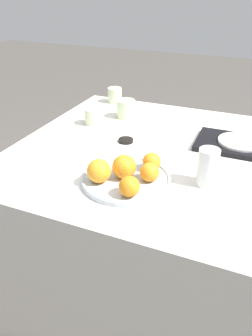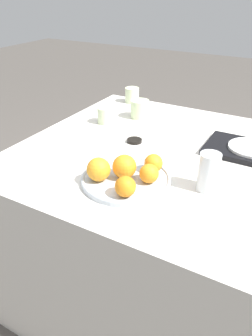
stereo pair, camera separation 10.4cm
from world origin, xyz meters
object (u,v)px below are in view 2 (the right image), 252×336
at_px(fruit_platter, 126,179).
at_px(cup_3, 132,95).
at_px(orange_2, 149,174).
at_px(orange_4, 99,169).
at_px(orange_0, 124,167).
at_px(serving_tray, 250,151).
at_px(soy_dish, 134,141).
at_px(water_glass, 209,172).
at_px(cup_0, 140,109).
at_px(cup_1, 105,115).
at_px(orange_1, 125,187).
at_px(orange_3, 154,163).
at_px(side_plate, 251,148).

xyz_separation_m(fruit_platter, cup_3, (-0.36, 0.71, 0.03)).
xyz_separation_m(orange_2, orange_4, (-0.14, -0.07, 0.01)).
xyz_separation_m(orange_0, serving_tray, (0.32, 0.40, -0.04)).
height_order(orange_0, serving_tray, orange_0).
bearing_deg(soy_dish, orange_4, -81.96).
xyz_separation_m(fruit_platter, water_glass, (0.24, 0.08, 0.05)).
xyz_separation_m(water_glass, cup_0, (-0.46, 0.45, -0.02)).
bearing_deg(orange_2, orange_4, -155.42).
relative_size(orange_2, cup_1, 0.85).
distance_m(orange_0, water_glass, 0.26).
height_order(orange_0, water_glass, water_glass).
xyz_separation_m(fruit_platter, cup_1, (-0.33, 0.39, 0.03)).
xyz_separation_m(water_glass, serving_tray, (0.07, 0.32, -0.05)).
distance_m(orange_1, orange_2, 0.11).
distance_m(orange_2, orange_3, 0.07).
xyz_separation_m(fruit_platter, cup_0, (-0.22, 0.53, 0.03)).
height_order(orange_4, cup_1, orange_4).
xyz_separation_m(orange_0, orange_4, (-0.06, -0.05, -0.00)).
height_order(orange_2, cup_3, cup_3).
distance_m(orange_0, cup_0, 0.57).
height_order(cup_1, cup_3, cup_3).
height_order(orange_1, orange_4, orange_4).
xyz_separation_m(fruit_platter, serving_tray, (0.31, 0.40, 0.00)).
height_order(water_glass, serving_tray, water_glass).
xyz_separation_m(serving_tray, soy_dish, (-0.43, -0.12, -0.00)).
distance_m(side_plate, cup_3, 0.74).
xyz_separation_m(orange_3, cup_0, (-0.28, 0.45, -0.00)).
bearing_deg(fruit_platter, orange_1, -61.70).
xyz_separation_m(orange_3, water_glass, (0.18, 0.00, 0.02)).
xyz_separation_m(orange_0, soy_dish, (-0.11, 0.27, -0.05)).
bearing_deg(orange_3, orange_1, -93.70).
bearing_deg(soy_dish, side_plate, 16.16).
relative_size(orange_1, cup_1, 0.87).
bearing_deg(orange_4, cup_0, 104.75).
height_order(orange_2, soy_dish, orange_2).
relative_size(orange_1, cup_3, 0.82).
bearing_deg(side_plate, cup_0, 166.54).
bearing_deg(soy_dish, orange_2, -53.87).
bearing_deg(orange_2, orange_0, -171.54).
xyz_separation_m(serving_tray, cup_0, (-0.54, 0.13, 0.03)).
bearing_deg(cup_0, water_glass, -43.79).
bearing_deg(orange_3, soy_dish, 131.97).
bearing_deg(orange_4, cup_1, 120.25).
distance_m(serving_tray, cup_0, 0.55).
height_order(water_glass, cup_0, water_glass).
distance_m(orange_4, side_plate, 0.59).
height_order(fruit_platter, orange_0, orange_0).
bearing_deg(orange_0, orange_3, 50.59).
bearing_deg(orange_2, orange_1, -104.93).
distance_m(water_glass, side_plate, 0.33).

